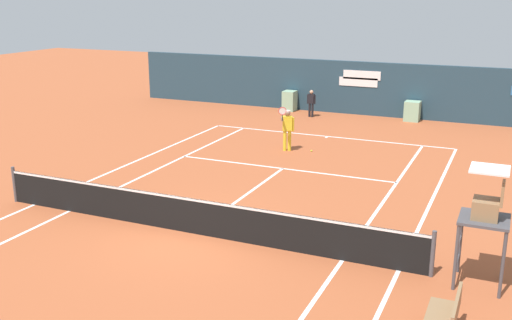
{
  "coord_description": "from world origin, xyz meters",
  "views": [
    {
      "loc": [
        7.31,
        -12.44,
        6.02
      ],
      "look_at": [
        -0.17,
        4.44,
        0.8
      ],
      "focal_mm": 41.94,
      "sensor_mm": 36.0,
      "label": 1
    }
  ],
  "objects_px": {
    "umpire_chair": "(486,212)",
    "ball_kid_left_post": "(311,102)",
    "tennis_ball_by_sideline": "(311,151)",
    "player_bench": "(445,316)",
    "player_on_baseline": "(287,126)"
  },
  "relations": [
    {
      "from": "umpire_chair",
      "to": "player_on_baseline",
      "type": "relative_size",
      "value": 1.41
    },
    {
      "from": "umpire_chair",
      "to": "tennis_ball_by_sideline",
      "type": "bearing_deg",
      "value": 37.1
    },
    {
      "from": "tennis_ball_by_sideline",
      "to": "ball_kid_left_post",
      "type": "bearing_deg",
      "value": 109.0
    },
    {
      "from": "player_bench",
      "to": "ball_kid_left_post",
      "type": "xyz_separation_m",
      "value": [
        -8.59,
        17.88,
        0.26
      ]
    },
    {
      "from": "ball_kid_left_post",
      "to": "umpire_chair",
      "type": "bearing_deg",
      "value": 122.45
    },
    {
      "from": "umpire_chair",
      "to": "player_bench",
      "type": "height_order",
      "value": "umpire_chair"
    },
    {
      "from": "player_on_baseline",
      "to": "tennis_ball_by_sideline",
      "type": "distance_m",
      "value": 1.34
    },
    {
      "from": "player_on_baseline",
      "to": "ball_kid_left_post",
      "type": "xyz_separation_m",
      "value": [
        -1.27,
        6.63,
        -0.2
      ]
    },
    {
      "from": "umpire_chair",
      "to": "ball_kid_left_post",
      "type": "relative_size",
      "value": 1.93
    },
    {
      "from": "player_on_baseline",
      "to": "ball_kid_left_post",
      "type": "height_order",
      "value": "player_on_baseline"
    },
    {
      "from": "player_bench",
      "to": "tennis_ball_by_sideline",
      "type": "bearing_deg",
      "value": 29.07
    },
    {
      "from": "umpire_chair",
      "to": "tennis_ball_by_sideline",
      "type": "height_order",
      "value": "umpire_chair"
    },
    {
      "from": "umpire_chair",
      "to": "ball_kid_left_post",
      "type": "height_order",
      "value": "umpire_chair"
    },
    {
      "from": "umpire_chair",
      "to": "tennis_ball_by_sideline",
      "type": "relative_size",
      "value": 38.01
    },
    {
      "from": "player_bench",
      "to": "ball_kid_left_post",
      "type": "distance_m",
      "value": 19.83
    }
  ]
}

